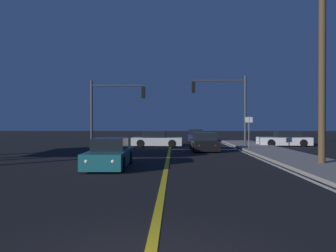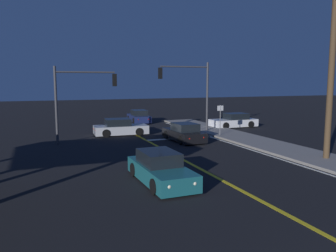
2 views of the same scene
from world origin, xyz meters
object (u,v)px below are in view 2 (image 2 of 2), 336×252
Objects in this scene: car_lead_oncoming_black at (184,133)px; traffic_signal_far_left at (80,92)px; street_sign_corner at (220,116)px; car_following_oncoming_white at (234,121)px; traffic_signal_near_right at (190,86)px; utility_pole_right at (332,64)px; car_side_waiting_teal at (160,169)px; car_far_approaching_silver at (120,128)px; car_distant_tail_navy at (139,117)px.

car_lead_oncoming_black is 0.78× the size of traffic_signal_far_left.
car_lead_oncoming_black is 3.66m from street_sign_corner.
car_following_oncoming_white is 0.83× the size of traffic_signal_far_left.
utility_pole_right reaches higher than traffic_signal_near_right.
car_side_waiting_teal is 1.01× the size of car_following_oncoming_white.
traffic_signal_near_right is (5.83, -1.02, 3.42)m from car_far_approaching_silver.
traffic_signal_far_left is at bearing -122.95° from car_distant_tail_navy.
car_side_waiting_teal is 22.04m from car_distant_tail_navy.
traffic_signal_near_right is at bearing 82.59° from car_far_approaching_silver.
car_side_waiting_teal is 0.44× the size of utility_pole_right.
traffic_signal_near_right is (2.12, 3.50, 3.43)m from car_lead_oncoming_black.
traffic_signal_near_right is (-5.40, -1.70, 3.42)m from car_following_oncoming_white.
car_following_oncoming_white is (7.36, -7.06, 0.00)m from car_distant_tail_navy.
utility_pole_right reaches higher than street_sign_corner.
car_distant_tail_navy is 1.68× the size of street_sign_corner.
car_lead_oncoming_black is 10.92m from utility_pole_right.
utility_pole_right is (4.82, -8.58, 4.73)m from car_lead_oncoming_black.
car_lead_oncoming_black is 1.68× the size of street_sign_corner.
utility_pole_right is 4.10× the size of street_sign_corner.
car_far_approaching_silver is at bearing 123.08° from utility_pole_right.
car_side_waiting_teal is (-5.16, -9.12, 0.00)m from car_lead_oncoming_black.
car_far_approaching_silver is 0.81× the size of traffic_signal_far_left.
car_far_approaching_silver is at bearing 127.72° from car_lead_oncoming_black.
utility_pole_right reaches higher than car_far_approaching_silver.
street_sign_corner is (1.30, -2.80, -2.32)m from traffic_signal_near_right.
car_following_oncoming_white is at bearing 95.97° from car_far_approaching_silver.
traffic_signal_near_right is at bearing 57.10° from car_lead_oncoming_black.
utility_pole_right is at bearing -81.42° from street_sign_corner.
utility_pole_right is at bearing -178.10° from car_side_waiting_teal.
traffic_signal_far_left reaches higher than car_distant_tail_navy.
traffic_signal_near_right is at bearing 8.61° from traffic_signal_far_left.
car_lead_oncoming_black is at bearing 119.32° from utility_pole_right.
car_distant_tail_navy and car_following_oncoming_white have the same top height.
traffic_signal_near_right reaches higher than car_following_oncoming_white.
car_side_waiting_teal is 11.80m from traffic_signal_far_left.
car_lead_oncoming_black is 5.33m from traffic_signal_near_right.
street_sign_corner is at bearing -7.56° from traffic_signal_far_left.
street_sign_corner is (-4.10, -4.50, 1.11)m from car_following_oncoming_white.
traffic_signal_near_right is 0.58× the size of utility_pole_right.
car_distant_tail_navy is at bearing 102.61° from utility_pole_right.
car_far_approaching_silver is at bearing 151.85° from street_sign_corner.
street_sign_corner is (8.58, 9.82, 1.11)m from car_side_waiting_teal.
car_side_waiting_teal is at bearing -176.90° from utility_pole_right.
utility_pole_right is (4.66, -20.84, 4.73)m from car_distant_tail_navy.
car_side_waiting_teal is 13.09m from street_sign_corner.
utility_pole_right is at bearing -74.70° from car_distant_tail_navy.
car_lead_oncoming_black is at bearing 41.89° from car_far_approaching_silver.
car_lead_oncoming_black is 0.94× the size of car_side_waiting_teal.
car_distant_tail_navy is (0.16, 12.26, -0.00)m from car_lead_oncoming_black.
street_sign_corner is at bearing -71.56° from car_distant_tail_navy.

